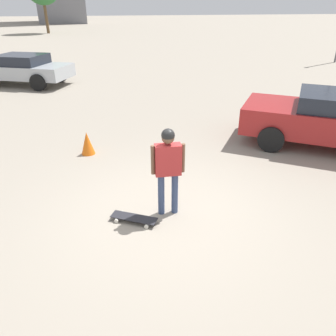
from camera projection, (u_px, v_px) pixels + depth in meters
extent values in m
plane|color=gray|center=(168.00, 212.00, 5.97)|extent=(220.00, 220.00, 0.00)
cylinder|color=#38476B|center=(161.00, 194.00, 5.77)|extent=(0.12, 0.12, 0.79)
cylinder|color=#38476B|center=(175.00, 193.00, 5.81)|extent=(0.12, 0.12, 0.79)
cube|color=#B22D2D|center=(168.00, 160.00, 5.49)|extent=(0.23, 0.45, 0.54)
cylinder|color=brown|center=(153.00, 160.00, 5.44)|extent=(0.07, 0.07, 0.52)
cylinder|color=brown|center=(183.00, 158.00, 5.52)|extent=(0.07, 0.07, 0.52)
sphere|color=brown|center=(168.00, 137.00, 5.31)|extent=(0.21, 0.21, 0.21)
sphere|color=black|center=(168.00, 135.00, 5.29)|extent=(0.22, 0.22, 0.22)
cube|color=#232328|center=(134.00, 218.00, 5.69)|extent=(0.61, 0.82, 0.01)
cylinder|color=silver|center=(116.00, 221.00, 5.67)|extent=(0.06, 0.08, 0.07)
cylinder|color=silver|center=(122.00, 213.00, 5.89)|extent=(0.06, 0.08, 0.07)
cylinder|color=silver|center=(146.00, 227.00, 5.52)|extent=(0.06, 0.08, 0.07)
cylinder|color=silver|center=(151.00, 218.00, 5.74)|extent=(0.06, 0.08, 0.07)
cube|color=maroon|center=(332.00, 122.00, 8.45)|extent=(4.10, 4.73, 0.69)
cylinder|color=black|center=(271.00, 139.00, 8.29)|extent=(0.54, 0.66, 0.66)
cylinder|color=black|center=(278.00, 118.00, 9.85)|extent=(0.54, 0.66, 0.66)
cube|color=#ADB2B7|center=(21.00, 71.00, 15.06)|extent=(3.61, 4.85, 0.57)
cube|color=#1E232D|center=(21.00, 59.00, 14.81)|extent=(2.40, 2.54, 0.43)
cylinder|color=black|center=(9.00, 72.00, 16.27)|extent=(0.48, 0.74, 0.72)
cylinder|color=black|center=(38.00, 83.00, 14.10)|extent=(0.48, 0.74, 0.72)
cylinder|color=black|center=(60.00, 74.00, 15.75)|extent=(0.48, 0.74, 0.72)
cylinder|color=brown|center=(46.00, 17.00, 40.97)|extent=(0.36, 0.36, 3.83)
cone|color=orange|center=(87.00, 143.00, 8.17)|extent=(0.34, 0.34, 0.57)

